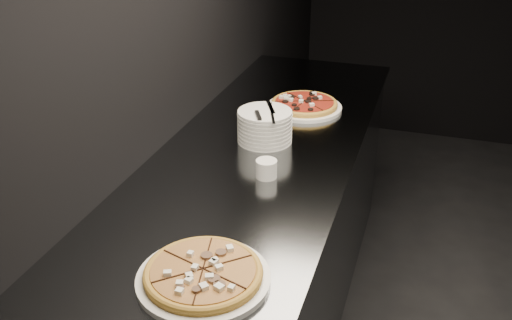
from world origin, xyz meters
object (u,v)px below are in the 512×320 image
(plate_stack, at_px, (265,126))
(cutlery, at_px, (266,112))
(ramekin, at_px, (266,168))
(pizza_mushroom, at_px, (203,274))
(pizza_tomato, at_px, (304,105))
(counter, at_px, (258,249))

(plate_stack, height_order, cutlery, cutlery)
(cutlery, relative_size, ramekin, 3.02)
(pizza_mushroom, xyz_separation_m, pizza_tomato, (-0.03, 1.26, -0.00))
(pizza_tomato, height_order, ramekin, ramekin)
(pizza_tomato, xyz_separation_m, ramekin, (0.02, -0.66, 0.01))
(pizza_mushroom, relative_size, ramekin, 5.29)
(pizza_mushroom, distance_m, plate_stack, 0.89)
(pizza_tomato, bearing_deg, ramekin, -87.91)
(pizza_tomato, relative_size, cutlery, 1.71)
(counter, bearing_deg, pizza_mushroom, -82.68)
(plate_stack, bearing_deg, ramekin, -71.69)
(counter, bearing_deg, pizza_tomato, 81.98)
(pizza_tomato, height_order, plate_stack, plate_stack)
(pizza_mushroom, height_order, ramekin, ramekin)
(ramekin, bearing_deg, pizza_tomato, 92.09)
(counter, relative_size, plate_stack, 11.45)
(cutlery, bearing_deg, counter, -119.97)
(pizza_mushroom, bearing_deg, ramekin, 90.97)
(counter, relative_size, ramekin, 32.75)
(cutlery, bearing_deg, pizza_tomato, 54.90)
(pizza_mushroom, relative_size, plate_stack, 1.85)
(pizza_mushroom, xyz_separation_m, plate_stack, (-0.10, 0.88, 0.04))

